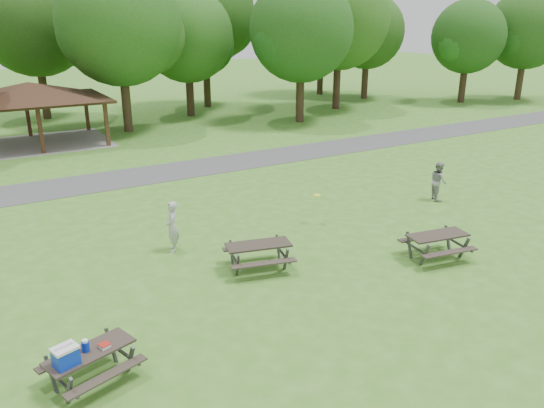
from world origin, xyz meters
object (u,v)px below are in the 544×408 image
at_px(picnic_table_near, 83,357).
at_px(picnic_table_middle, 258,250).
at_px(frisbee_catcher, 438,181).
at_px(frisbee_thrower, 172,226).

height_order(picnic_table_near, picnic_table_middle, picnic_table_near).
relative_size(picnic_table_near, frisbee_catcher, 1.32).
bearing_deg(picnic_table_middle, frisbee_catcher, 10.95).
distance_m(picnic_table_near, frisbee_thrower, 6.96).
bearing_deg(frisbee_thrower, picnic_table_middle, 53.47).
bearing_deg(picnic_table_near, picnic_table_middle, 27.21).
bearing_deg(frisbee_catcher, frisbee_thrower, 110.73).
relative_size(picnic_table_near, picnic_table_middle, 0.95).
xyz_separation_m(picnic_table_near, frisbee_thrower, (4.07, 5.65, 0.13)).
distance_m(picnic_table_middle, frisbee_catcher, 9.98).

